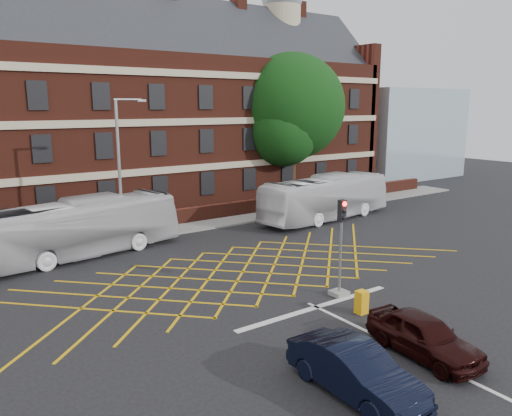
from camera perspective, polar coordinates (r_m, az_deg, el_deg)
ground at (r=23.68m, az=1.19°, el=-8.59°), size 120.00×120.00×0.00m
victorian_building at (r=42.08m, az=-16.89°, el=10.67°), size 51.00×12.17×20.40m
boundary_wall at (r=34.43m, az=-11.77°, el=-1.43°), size 56.00×0.50×1.10m
far_pavement at (r=33.65m, az=-11.05°, el=-2.56°), size 60.00×3.00×0.12m
glass_block at (r=61.24m, az=15.43°, el=8.24°), size 14.00×10.00×10.00m
box_junction_hatching at (r=25.22m, az=-1.53°, el=-7.29°), size 8.22×8.22×0.02m
stop_line at (r=21.16m, az=6.93°, el=-11.18°), size 8.00×0.30×0.02m
centre_line at (r=17.42m, az=22.09°, el=-17.28°), size 0.15×14.00×0.02m
bus_left at (r=28.93m, az=-19.78°, el=-2.21°), size 11.83×4.45×3.22m
bus_right at (r=36.67m, az=8.00°, el=1.18°), size 11.75×4.02×3.21m
car_navy at (r=15.30m, az=11.27°, el=-17.74°), size 1.58×4.47×1.47m
car_maroon at (r=17.95m, az=18.63°, el=-13.63°), size 2.00×4.28×1.42m
deciduous_tree at (r=44.17m, az=4.05°, el=10.66°), size 9.19×9.19×12.69m
traffic_light_near at (r=21.99m, az=9.62°, el=-5.52°), size 0.70×0.70×4.27m
street_lamp at (r=29.60m, az=-15.05°, el=0.98°), size 2.25×1.00×8.57m
utility_cabinet at (r=20.73m, az=11.97°, el=-10.48°), size 0.44×0.40×0.94m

